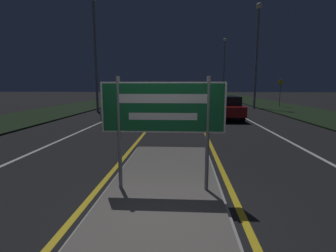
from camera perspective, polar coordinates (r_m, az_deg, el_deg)
ground_plane at (r=4.31m, az=-2.01°, el=-18.93°), size 160.00×160.00×0.00m
median_island at (r=5.06m, az=-1.06°, el=-14.05°), size 2.22×6.84×0.10m
verge_left at (r=25.84m, az=-19.04°, el=3.94°), size 5.00×100.00×0.08m
verge_right at (r=25.57m, az=24.44°, el=3.59°), size 5.00×100.00×0.08m
centre_line_yellow_left at (r=28.92m, az=0.16°, el=4.81°), size 0.12×70.00×0.01m
centre_line_yellow_right at (r=28.88m, az=5.33°, el=4.77°), size 0.12×70.00×0.01m
lane_line_white_left at (r=29.23m, az=-5.55°, el=4.81°), size 0.12×70.00×0.01m
lane_line_white_right at (r=29.12m, az=11.06°, el=4.68°), size 0.12×70.00×0.01m
edge_line_white_left at (r=29.85m, az=-11.26°, el=4.77°), size 0.10×70.00×0.01m
edge_line_white_right at (r=29.67m, az=16.83°, el=4.54°), size 0.10×70.00×0.01m
highway_sign at (r=4.69m, az=-1.12°, el=3.12°), size 2.23×0.07×2.07m
streetlight_left_near at (r=21.35m, az=-15.63°, el=17.79°), size 0.50×0.50×8.66m
streetlight_right_near at (r=24.56m, az=18.87°, el=16.74°), size 0.50×0.50×8.84m
streetlight_right_far at (r=41.93m, az=12.14°, el=13.46°), size 0.47×0.47×9.08m
car_receding_0 at (r=16.48m, az=12.09°, el=4.14°), size 1.90×4.79×1.38m
car_receding_1 at (r=23.77m, az=8.34°, el=5.76°), size 1.92×4.16×1.49m
car_approaching_0 at (r=14.61m, az=-8.47°, el=3.71°), size 2.04×4.16×1.37m
warning_sign at (r=26.45m, az=23.25°, el=7.18°), size 0.60×0.06×2.52m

